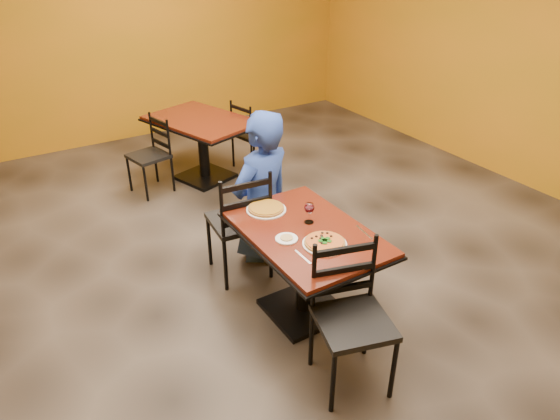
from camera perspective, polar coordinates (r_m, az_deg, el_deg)
floor at (r=4.45m, az=-0.98°, el=-7.68°), size 7.00×8.00×0.01m
wall_back at (r=7.39m, az=-18.09°, el=18.71°), size 7.00×0.01×3.00m
wall_right at (r=6.24m, az=28.80°, el=14.94°), size 0.01×8.00×3.00m
table_main at (r=3.78m, az=2.84°, el=-4.77°), size 0.83×1.23×0.75m
table_second at (r=6.05m, az=-8.72°, el=8.37°), size 1.19×1.45×0.75m
chair_main_near at (r=3.29m, az=8.27°, el=-12.48°), size 0.55×0.55×0.99m
chair_main_far at (r=4.28m, az=-4.70°, el=-1.29°), size 0.50×0.50×1.01m
chair_second_left at (r=5.89m, az=-14.55°, el=5.85°), size 0.46×0.46×0.86m
chair_second_right at (r=6.36m, az=-3.13°, el=8.48°), size 0.47×0.47×0.86m
diner at (r=4.44m, az=-2.12°, el=2.67°), size 0.76×0.59×1.38m
plate_main at (r=3.52m, az=5.04°, el=-3.83°), size 0.31×0.31×0.01m
pizza_main at (r=3.51m, az=5.05°, el=-3.61°), size 0.28×0.28×0.02m
plate_far at (r=3.93m, az=-1.57°, el=0.04°), size 0.31×0.31×0.01m
pizza_far at (r=3.92m, az=-1.57°, el=0.25°), size 0.28×0.28×0.02m
side_plate at (r=3.57m, az=0.74°, el=-3.24°), size 0.16×0.16×0.01m
dip at (r=3.56m, az=0.74°, el=-3.12°), size 0.09×0.09×0.01m
wine_glass at (r=3.73m, az=3.31°, el=-0.20°), size 0.08×0.08×0.18m
fork at (r=3.39m, az=2.57°, el=-5.28°), size 0.02×0.19×0.00m
knife at (r=3.69m, az=9.46°, el=-2.50°), size 0.04×0.21×0.00m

